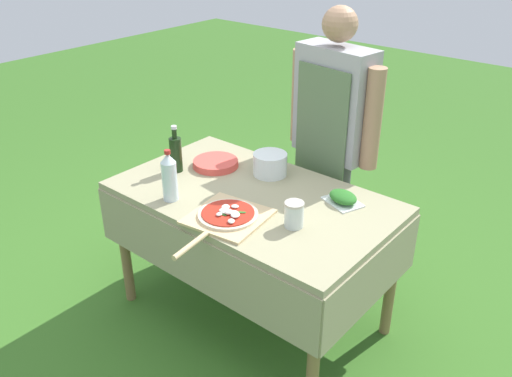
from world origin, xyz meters
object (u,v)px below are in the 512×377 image
Objects in this scene: plate_stack at (216,163)px; herb_container at (343,198)px; mixing_tub at (270,164)px; pizza_on_peel at (227,217)px; sauce_jar at (294,216)px; prep_table at (252,212)px; oil_bottle at (176,153)px; water_bottle at (169,177)px; person_cook at (332,130)px.

herb_container is at bearing 7.45° from plate_stack.
plate_stack is (-0.28, -0.11, -0.04)m from mixing_tub.
pizza_on_peel is at bearing -74.20° from mixing_tub.
herb_container is 0.32m from sauce_jar.
prep_table is 5.47× the size of oil_bottle.
water_bottle reaches higher than herb_container.
sauce_jar is (0.58, 0.18, -0.07)m from water_bottle.
mixing_tub reaches higher than herb_container.
oil_bottle is at bearing -162.64° from herb_container.
oil_bottle reaches higher than plate_stack.
water_bottle reaches higher than oil_bottle.
herb_container reaches higher than plate_stack.
water_bottle reaches higher than mixing_tub.
plate_stack is (-0.35, 0.12, 0.11)m from prep_table.
plate_stack is at bearing 161.74° from prep_table.
prep_table is 0.44m from herb_container.
oil_bottle is 0.48m from mixing_tub.
plate_stack is (-0.09, 0.39, -0.10)m from water_bottle.
plate_stack is (-0.41, 0.36, 0.00)m from pizza_on_peel.
pizza_on_peel is at bearing -75.93° from prep_table.
herb_container is (0.84, 0.26, -0.07)m from oil_bottle.
sauce_jar is at bearing -18.03° from plate_stack.
water_bottle reaches higher than plate_stack.
prep_table is 0.28m from pizza_on_peel.
pizza_on_peel is at bearing -41.33° from plate_stack.
pizza_on_peel is 2.65× the size of herb_container.
mixing_tub reaches higher than plate_stack.
oil_bottle reaches higher than pizza_on_peel.
water_bottle is 1.04× the size of plate_stack.
mixing_tub reaches higher than pizza_on_peel.
person_cook is at bearing 110.56° from sauce_jar.
herb_container is 0.86× the size of plate_stack.
sauce_jar is (0.25, -0.67, -0.12)m from person_cook.
oil_bottle is at bearing -124.80° from plate_stack.
person_cook is 13.34× the size of sauce_jar.
herb_container is 0.73m from plate_stack.
water_bottle is (-0.32, -0.03, 0.10)m from pizza_on_peel.
herb_container is at bearing 17.36° from oil_bottle.
plate_stack is at bearing 161.97° from sauce_jar.
person_cook reaches higher than herb_container.
pizza_on_peel is 2.20× the size of water_bottle.
pizza_on_peel is 2.28× the size of plate_stack.
sauce_jar reaches higher than prep_table.
prep_table is at bearing 46.81° from water_bottle.
water_bottle is (-0.26, -0.28, 0.21)m from prep_table.
pizza_on_peel reaches higher than prep_table.
pizza_on_peel is (-0.00, -0.82, -0.16)m from person_cook.
pizza_on_peel is at bearing -124.15° from herb_container.
water_bottle is (-0.33, -0.85, -0.06)m from person_cook.
person_cook is 0.91m from water_bottle.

